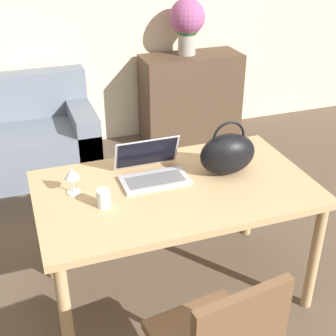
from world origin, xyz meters
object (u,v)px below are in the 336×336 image
at_px(drinking_glass, 103,198).
at_px(handbag, 228,153).
at_px(laptop, 151,167).
at_px(flower_vase, 187,22).
at_px(wine_glass, 72,175).

distance_m(drinking_glass, handbag, 0.74).
relative_size(laptop, handbag, 1.15).
bearing_deg(handbag, flower_vase, 74.79).
height_order(handbag, flower_vase, flower_vase).
xyz_separation_m(laptop, flower_vase, (0.97, 1.92, 0.36)).
xyz_separation_m(laptop, drinking_glass, (-0.32, -0.21, -0.01)).
bearing_deg(drinking_glass, wine_glass, 124.55).
distance_m(laptop, wine_glass, 0.45).
bearing_deg(flower_vase, laptop, -116.67).
bearing_deg(flower_vase, handbag, -105.21).
bearing_deg(laptop, drinking_glass, -146.09).
relative_size(drinking_glass, wine_glass, 0.64).
distance_m(handbag, flower_vase, 2.13).
bearing_deg(wine_glass, drinking_glass, -55.45).
height_order(drinking_glass, handbag, handbag).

